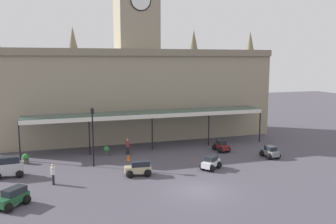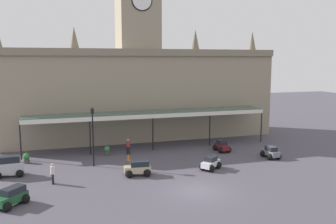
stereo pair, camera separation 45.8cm
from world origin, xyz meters
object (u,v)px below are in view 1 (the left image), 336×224
(car_maroon_sedan, at_px, (221,147))
(pedestrian_beside_cars, at_px, (53,173))
(car_silver_van, at_px, (8,168))
(victorian_lamppost, at_px, (93,131))
(car_grey_sedan, at_px, (270,153))
(pedestrian_crossing_forecourt, at_px, (128,146))
(traffic_cone, at_px, (128,157))
(planter_forecourt_centre, at_px, (106,151))
(car_white_sedan, at_px, (211,164))
(planter_by_canopy, at_px, (26,159))
(car_beige_estate, at_px, (138,169))
(car_green_estate, at_px, (13,199))

(car_maroon_sedan, bearing_deg, pedestrian_beside_cars, -162.53)
(car_silver_van, bearing_deg, victorian_lamppost, 7.23)
(car_grey_sedan, height_order, pedestrian_beside_cars, pedestrian_beside_cars)
(pedestrian_crossing_forecourt, distance_m, victorian_lamppost, 5.62)
(car_maroon_sedan, bearing_deg, traffic_cone, -176.91)
(victorian_lamppost, bearing_deg, traffic_cone, 15.84)
(victorian_lamppost, relative_size, traffic_cone, 7.96)
(car_maroon_sedan, height_order, planter_forecourt_centre, car_maroon_sedan)
(car_white_sedan, relative_size, victorian_lamppost, 0.41)
(car_silver_van, bearing_deg, pedestrian_crossing_forecourt, 20.69)
(car_grey_sedan, distance_m, planter_by_canopy, 23.92)
(car_maroon_sedan, relative_size, planter_forecourt_centre, 2.15)
(pedestrian_crossing_forecourt, relative_size, traffic_cone, 2.41)
(car_beige_estate, xyz_separation_m, pedestrian_beside_cars, (-6.92, -0.08, 0.34))
(victorian_lamppost, xyz_separation_m, planter_forecourt_centre, (1.71, 3.62, -2.90))
(car_green_estate, distance_m, car_white_sedan, 16.55)
(car_beige_estate, xyz_separation_m, planter_forecourt_centre, (-1.61, 7.47, -0.07))
(car_white_sedan, height_order, car_maroon_sedan, same)
(car_green_estate, distance_m, pedestrian_crossing_forecourt, 14.87)
(car_silver_van, distance_m, pedestrian_beside_cars, 4.67)
(traffic_cone, xyz_separation_m, planter_by_canopy, (-9.47, 2.01, 0.14))
(car_green_estate, relative_size, car_white_sedan, 1.07)
(pedestrian_beside_cars, distance_m, victorian_lamppost, 5.88)
(car_green_estate, xyz_separation_m, planter_forecourt_centre, (7.92, 11.31, -0.07))
(car_white_sedan, xyz_separation_m, pedestrian_crossing_forecourt, (-6.08, 7.33, 0.41))
(pedestrian_crossing_forecourt, xyz_separation_m, victorian_lamppost, (-3.86, -3.25, 2.48))
(car_green_estate, bearing_deg, car_grey_sedan, 12.83)
(car_green_estate, relative_size, pedestrian_beside_cars, 1.43)
(car_white_sedan, distance_m, car_silver_van, 17.39)
(planter_by_canopy, bearing_deg, car_white_sedan, -23.87)
(planter_forecourt_centre, bearing_deg, car_white_sedan, -43.10)
(car_maroon_sedan, height_order, traffic_cone, car_maroon_sedan)
(traffic_cone, relative_size, planter_by_canopy, 0.72)
(car_green_estate, height_order, car_beige_estate, same)
(car_green_estate, relative_size, pedestrian_crossing_forecourt, 1.43)
(victorian_lamppost, xyz_separation_m, planter_by_canopy, (-6.04, 2.99, -2.90))
(car_beige_estate, distance_m, car_silver_van, 10.88)
(planter_forecourt_centre, bearing_deg, car_green_estate, -125.02)
(car_white_sedan, bearing_deg, car_grey_sedan, 13.38)
(car_beige_estate, height_order, planter_forecourt_centre, car_beige_estate)
(car_white_sedan, bearing_deg, car_green_estate, -167.42)
(car_white_sedan, distance_m, traffic_cone, 8.24)
(car_green_estate, height_order, car_white_sedan, car_green_estate)
(car_grey_sedan, bearing_deg, car_maroon_sedan, 132.30)
(car_maroon_sedan, height_order, planter_by_canopy, car_maroon_sedan)
(car_green_estate, xyz_separation_m, pedestrian_crossing_forecourt, (10.07, 10.94, 0.34))
(car_maroon_sedan, relative_size, pedestrian_crossing_forecourt, 1.24)
(car_beige_estate, relative_size, victorian_lamppost, 0.42)
(car_green_estate, xyz_separation_m, car_beige_estate, (9.54, 3.84, 0.00))
(car_green_estate, xyz_separation_m, planter_by_canopy, (0.18, 10.68, -0.07))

